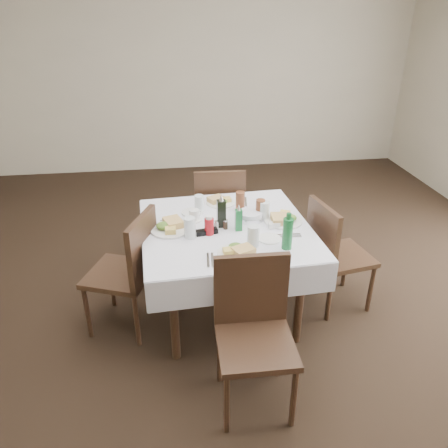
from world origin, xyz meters
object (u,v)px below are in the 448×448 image
object	(u,v)px
water_w	(190,228)
oil_cruet_green	(239,219)
chair_south	(253,324)
water_e	(264,210)
green_bottle	(288,233)
oil_cruet_dark	(221,212)
bread_basket	(250,216)
dining_table	(226,237)
coffee_mug	(194,215)
ketchup_bottle	(209,226)
water_s	(253,236)
chair_east	(332,250)
chair_north	(219,209)
water_n	(199,203)
chair_west	(131,266)

from	to	relation	value
water_w	oil_cruet_green	xyz separation A→B (m)	(0.35, 0.06, 0.01)
chair_south	water_w	bearing A→B (deg)	114.75
water_e	green_bottle	distance (m)	0.46
oil_cruet_dark	bread_basket	bearing A→B (deg)	18.56
dining_table	oil_cruet_dark	distance (m)	0.20
chair_south	coffee_mug	world-z (taller)	chair_south
water_w	ketchup_bottle	world-z (taller)	water_w
oil_cruet_dark	coffee_mug	distance (m)	0.23
water_s	green_bottle	world-z (taller)	green_bottle
dining_table	chair_east	world-z (taller)	chair_east
oil_cruet_green	green_bottle	xyz separation A→B (m)	(0.27, -0.30, 0.03)
oil_cruet_green	coffee_mug	xyz separation A→B (m)	(-0.30, 0.20, -0.05)
oil_cruet_dark	oil_cruet_green	xyz separation A→B (m)	(0.11, -0.07, -0.02)
chair_north	oil_cruet_dark	bearing A→B (deg)	-95.94
oil_cruet_green	green_bottle	world-z (taller)	green_bottle
chair_east	water_e	world-z (taller)	chair_east
chair_south	oil_cruet_green	distance (m)	0.81
bread_basket	green_bottle	bearing A→B (deg)	-70.55
chair_south	dining_table	bearing A→B (deg)	93.44
bread_basket	ketchup_bottle	world-z (taller)	ketchup_bottle
water_n	chair_south	bearing A→B (deg)	-78.80
chair_west	coffee_mug	xyz separation A→B (m)	(0.48, 0.22, 0.27)
chair_west	green_bottle	size ratio (longest dim) A/B	3.66
chair_south	oil_cruet_green	world-z (taller)	oil_cruet_green
water_e	ketchup_bottle	world-z (taller)	ketchup_bottle
water_w	chair_east	bearing A→B (deg)	5.45
chair_north	water_s	world-z (taller)	chair_north
green_bottle	chair_north	bearing A→B (deg)	104.89
coffee_mug	oil_cruet_green	bearing A→B (deg)	-33.20
dining_table	chair_south	bearing A→B (deg)	-86.56
oil_cruet_green	oil_cruet_dark	bearing A→B (deg)	146.79
water_s	chair_east	bearing A→B (deg)	21.96
chair_west	water_e	bearing A→B (deg)	9.95
chair_west	oil_cruet_green	xyz separation A→B (m)	(0.78, 0.02, 0.31)
ketchup_bottle	coffee_mug	distance (m)	0.25
chair_east	bread_basket	size ratio (longest dim) A/B	4.59
chair_north	water_e	xyz separation A→B (m)	(0.25, -0.70, 0.30)
dining_table	oil_cruet_dark	size ratio (longest dim) A/B	4.97
bread_basket	coffee_mug	world-z (taller)	coffee_mug
oil_cruet_green	water_n	bearing A→B (deg)	125.47
dining_table	water_s	bearing A→B (deg)	-64.58
water_e	green_bottle	world-z (taller)	green_bottle
chair_east	oil_cruet_dark	distance (m)	0.93
chair_south	water_e	distance (m)	0.98
water_s	dining_table	bearing A→B (deg)	115.42
water_e	water_w	distance (m)	0.61
dining_table	water_w	size ratio (longest dim) A/B	8.63
oil_cruet_dark	water_e	bearing A→B (deg)	13.10
oil_cruet_green	water_s	bearing A→B (deg)	-75.62
chair_west	water_e	xyz separation A→B (m)	(1.00, 0.18, 0.30)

